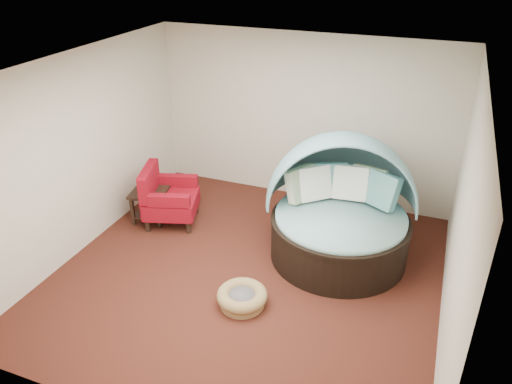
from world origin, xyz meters
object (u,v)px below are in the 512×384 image
(canopy_daybed, at_px, (341,202))
(red_armchair, at_px, (167,197))
(side_table, at_px, (150,201))
(pet_basket, at_px, (242,297))

(canopy_daybed, distance_m, red_armchair, 2.75)
(side_table, bearing_deg, red_armchair, 8.24)
(canopy_daybed, xyz_separation_m, pet_basket, (-0.84, -1.58, -0.71))
(red_armchair, relative_size, side_table, 1.61)
(side_table, bearing_deg, pet_basket, -32.77)
(pet_basket, height_order, red_armchair, red_armchair)
(pet_basket, distance_m, side_table, 2.59)
(canopy_daybed, distance_m, pet_basket, 1.92)
(canopy_daybed, bearing_deg, side_table, 168.01)
(pet_basket, bearing_deg, canopy_daybed, 61.91)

